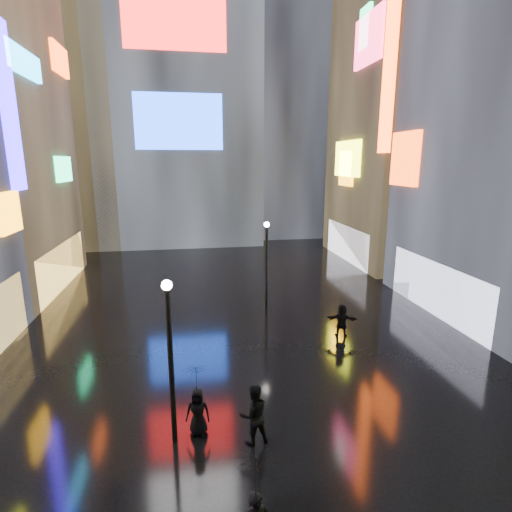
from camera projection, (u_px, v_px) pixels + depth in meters
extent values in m
plane|color=black|center=(234.00, 307.00, 23.67)|extent=(140.00, 140.00, 0.00)
cube|color=orange|center=(8.00, 213.00, 18.90)|extent=(0.25, 2.24, 1.94)
cube|color=#2413F1|center=(9.00, 107.00, 19.37)|extent=(0.25, 1.40, 8.00)
cube|color=#FFC659|center=(62.00, 265.00, 27.28)|extent=(0.20, 10.00, 3.00)
cube|color=#18D97A|center=(64.00, 169.00, 27.59)|extent=(0.25, 3.00, 1.71)
cube|color=#1897E5|center=(23.00, 62.00, 21.27)|extent=(0.25, 4.84, 1.37)
cube|color=#F1400C|center=(60.00, 60.00, 27.68)|extent=(0.25, 3.32, 1.94)
cube|color=white|center=(437.00, 289.00, 22.24)|extent=(0.20, 9.00, 3.00)
cube|color=#F1400C|center=(405.00, 159.00, 24.53)|extent=(0.25, 2.99, 3.26)
cube|color=#F1400C|center=(389.00, 74.00, 26.03)|extent=(0.25, 1.40, 10.00)
cube|color=black|center=(412.00, 92.00, 32.62)|extent=(10.00, 12.00, 28.00)
cube|color=white|center=(347.00, 243.00, 34.71)|extent=(0.20, 9.00, 3.00)
cube|color=#DCF118|center=(347.00, 159.00, 33.33)|extent=(0.25, 4.92, 2.91)
cube|color=#F1305E|center=(369.00, 39.00, 28.70)|extent=(0.25, 4.36, 3.46)
cube|color=orange|center=(346.00, 169.00, 33.63)|extent=(0.25, 2.63, 2.87)
cube|color=#18D97A|center=(365.00, 28.00, 29.15)|extent=(0.25, 1.69, 2.90)
cube|color=black|center=(176.00, 37.00, 41.36)|extent=(16.00, 14.00, 42.00)
cube|color=#FF1414|center=(174.00, 13.00, 34.55)|extent=(9.00, 0.20, 6.00)
cube|color=#194CFF|center=(179.00, 122.00, 36.63)|extent=(8.00, 0.20, 5.00)
cube|color=black|center=(284.00, 85.00, 46.15)|extent=(12.00, 12.00, 34.00)
cube|color=black|center=(66.00, 114.00, 39.51)|extent=(10.00, 10.00, 26.00)
cylinder|color=black|center=(171.00, 368.00, 11.76)|extent=(0.16, 0.16, 5.00)
sphere|color=white|center=(167.00, 285.00, 11.17)|extent=(0.30, 0.30, 0.30)
cylinder|color=black|center=(266.00, 269.00, 22.50)|extent=(0.16, 0.16, 5.00)
sphere|color=white|center=(267.00, 225.00, 21.91)|extent=(0.30, 0.30, 0.30)
imported|color=black|center=(254.00, 414.00, 12.08)|extent=(1.03, 0.87, 1.91)
imported|color=black|center=(198.00, 412.00, 12.52)|extent=(0.84, 0.63, 1.55)
imported|color=black|center=(342.00, 321.00, 19.57)|extent=(1.60, 0.95, 1.64)
imported|color=black|center=(257.00, 476.00, 8.13)|extent=(1.47, 1.47, 0.95)
imported|color=black|center=(197.00, 378.00, 12.25)|extent=(1.16, 1.17, 0.81)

